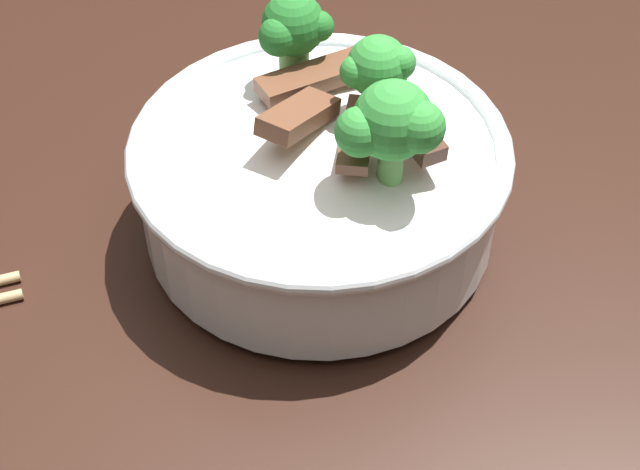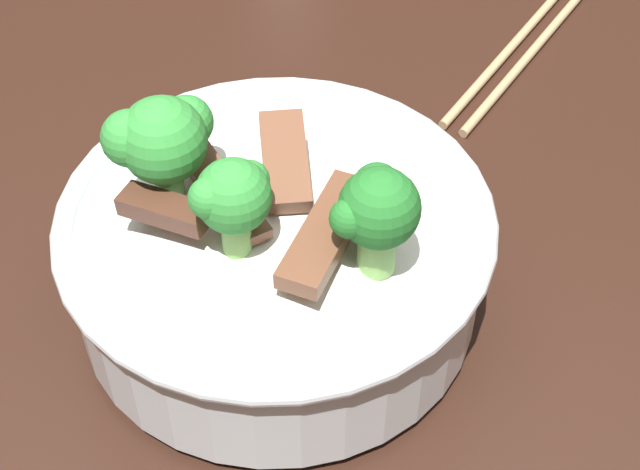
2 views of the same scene
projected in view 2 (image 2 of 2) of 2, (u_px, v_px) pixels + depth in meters
name	position (u px, v px, depth m)	size (l,w,h in m)	color
dining_table	(350.00, 456.00, 0.66)	(1.43, 1.04, 0.81)	black
rice_bowl	(275.00, 246.00, 0.55)	(0.24, 0.24, 0.15)	silver
chopsticks_pair	(517.00, 55.00, 0.75)	(0.21, 0.09, 0.01)	tan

